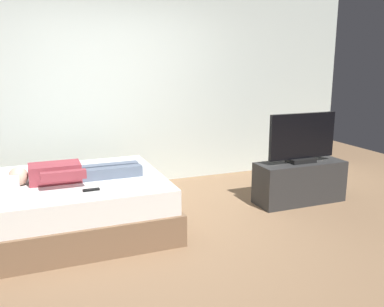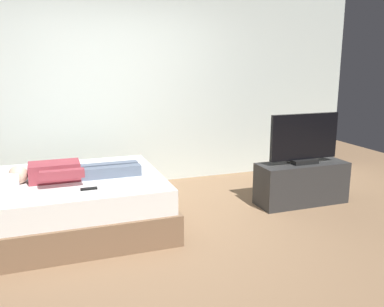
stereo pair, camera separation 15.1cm
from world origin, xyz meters
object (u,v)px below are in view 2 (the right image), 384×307
at_px(bed, 67,204).
at_px(person, 68,172).
at_px(tv, 304,139).
at_px(remote, 89,189).
at_px(tv_stand, 301,183).

xyz_separation_m(bed, person, (0.03, -0.06, 0.36)).
relative_size(bed, tv, 2.23).
distance_m(person, remote, 0.44).
xyz_separation_m(tv_stand, tv, (-0.00, 0.00, 0.53)).
xyz_separation_m(remote, tv_stand, (2.52, 0.32, -0.30)).
distance_m(bed, remote, 0.57).
height_order(person, remote, person).
height_order(person, tv_stand, person).
bearing_deg(person, tv_stand, -1.80).
height_order(tv_stand, tv, tv).
distance_m(bed, tv_stand, 2.70).
distance_m(person, tv_stand, 2.70).
height_order(remote, tv, tv).
bearing_deg(tv_stand, bed, 177.01).
bearing_deg(tv_stand, remote, -172.74).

